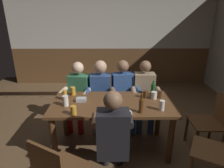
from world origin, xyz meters
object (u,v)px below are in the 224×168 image
(person_4, at_px, (113,135))
(pint_glass_4, at_px, (160,94))
(dining_table, at_px, (112,110))
(chair_empty_far_end, at_px, (220,151))
(person_1, at_px, (101,91))
(person_2, at_px, (124,92))
(pint_glass_5, at_px, (73,91))
(pint_glass_8, at_px, (65,101))
(chair_empty_near_right, at_px, (212,121))
(pint_glass_3, at_px, (145,94))
(pint_glass_2, at_px, (74,110))
(condiment_caddy, at_px, (81,100))
(person_0, at_px, (78,93))
(bottle_0, at_px, (141,105))
(person_3, at_px, (144,92))
(pint_glass_1, at_px, (116,97))
(pint_glass_7, at_px, (154,95))
(pint_glass_0, at_px, (162,105))
(plate_0, at_px, (122,113))
(pint_glass_6, at_px, (65,95))
(bottle_1, at_px, (153,89))

(person_4, relative_size, pint_glass_4, 10.74)
(dining_table, height_order, chair_empty_far_end, chair_empty_far_end)
(person_1, distance_m, person_2, 0.40)
(pint_glass_5, relative_size, pint_glass_8, 0.87)
(chair_empty_near_right, xyz_separation_m, pint_glass_3, (-0.96, 0.21, 0.34))
(chair_empty_far_end, relative_size, pint_glass_2, 7.30)
(pint_glass_3, bearing_deg, condiment_caddy, -173.16)
(person_1, height_order, condiment_caddy, person_1)
(person_2, bearing_deg, person_0, -10.11)
(chair_empty_far_end, relative_size, pint_glass_8, 5.95)
(chair_empty_far_end, height_order, pint_glass_2, pint_glass_2)
(bottle_0, bearing_deg, person_3, 77.11)
(chair_empty_far_end, bearing_deg, pint_glass_8, 101.49)
(pint_glass_3, xyz_separation_m, pint_glass_4, (0.22, -0.00, 0.00))
(person_1, bearing_deg, pint_glass_5, 42.19)
(pint_glass_1, bearing_deg, pint_glass_3, 12.56)
(pint_glass_1, bearing_deg, person_1, 113.92)
(bottle_0, bearing_deg, pint_glass_7, 58.56)
(pint_glass_0, height_order, pint_glass_4, pint_glass_0)
(plate_0, relative_size, bottle_0, 1.03)
(chair_empty_near_right, xyz_separation_m, pint_glass_2, (-1.94, -0.29, 0.35))
(chair_empty_near_right, bearing_deg, person_0, 73.50)
(person_0, bearing_deg, pint_glass_3, 165.63)
(pint_glass_7, xyz_separation_m, pint_glass_8, (-1.25, -0.22, 0.02))
(plate_0, bearing_deg, person_2, 84.46)
(pint_glass_1, height_order, pint_glass_2, same)
(chair_empty_near_right, relative_size, pint_glass_6, 5.85)
(pint_glass_4, xyz_separation_m, pint_glass_7, (-0.09, -0.03, -0.00))
(pint_glass_3, relative_size, pint_glass_6, 0.72)
(person_1, bearing_deg, chair_empty_near_right, 157.81)
(bottle_1, relative_size, pint_glass_5, 1.79)
(person_3, relative_size, pint_glass_4, 10.46)
(person_3, relative_size, pint_glass_2, 9.95)
(person_2, height_order, pint_glass_7, person_2)
(pint_glass_5, bearing_deg, pint_glass_7, -7.26)
(person_4, relative_size, bottle_0, 4.75)
(bottle_0, distance_m, pint_glass_7, 0.49)
(pint_glass_2, bearing_deg, person_0, 96.33)
(pint_glass_8, bearing_deg, condiment_caddy, 36.27)
(person_3, distance_m, pint_glass_3, 0.50)
(pint_glass_1, bearing_deg, bottle_1, 19.95)
(pint_glass_8, bearing_deg, pint_glass_6, 104.71)
(chair_empty_far_end, relative_size, pint_glass_4, 7.67)
(chair_empty_far_end, bearing_deg, pint_glass_3, 69.88)
(pint_glass_4, bearing_deg, person_4, -132.15)
(bottle_1, distance_m, pint_glass_1, 0.61)
(bottle_0, height_order, pint_glass_0, bottle_0)
(bottle_1, bearing_deg, person_2, 140.43)
(person_3, relative_size, person_4, 0.97)
(person_4, bearing_deg, pint_glass_7, 50.74)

